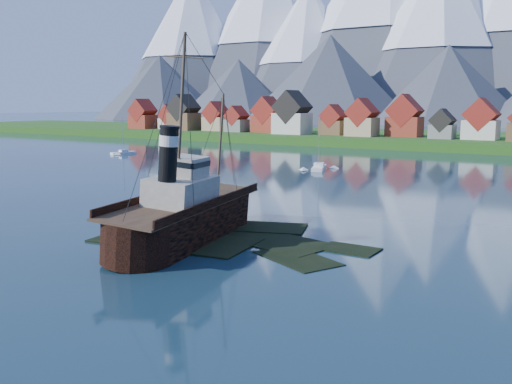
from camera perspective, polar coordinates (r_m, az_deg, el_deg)
The scene contains 8 objects.
ground at distance 64.41m, azimuth -4.89°, elevation -4.90°, with size 1400.00×1400.00×0.00m, color #162E3E.
shoal at distance 65.15m, azimuth -2.48°, elevation -5.03°, with size 31.71×21.24×1.14m.
shore_bank at distance 223.35m, azimuth 22.77°, elevation 4.31°, with size 600.00×80.00×3.20m, color #1A4E16.
seawall at distance 186.14m, azimuth 20.72°, elevation 3.64°, with size 600.00×2.50×2.00m, color #3F3D38.
town at distance 214.04m, azimuth 13.25°, elevation 7.01°, with size 250.96×16.69×17.30m.
tugboat_wreck at distance 65.41m, azimuth -6.31°, elevation -2.03°, with size 6.96×29.99×23.77m.
sailboat_b at distance 176.27m, azimuth -13.12°, elevation 3.80°, with size 3.76×8.12×11.42m.
sailboat_c at distance 132.81m, azimuth 6.31°, elevation 2.38°, with size 5.80×10.22×12.85m.
Camera 1 is at (38.20, -49.52, 15.40)m, focal length 40.00 mm.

